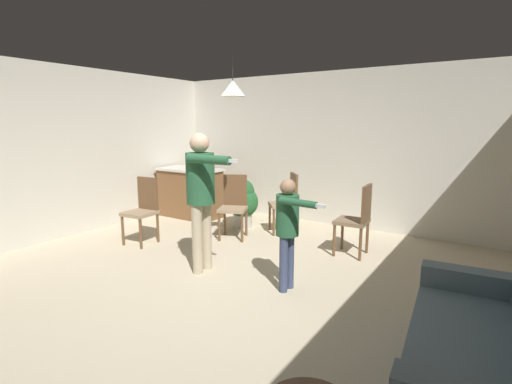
{
  "coord_description": "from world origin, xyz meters",
  "views": [
    {
      "loc": [
        2.64,
        -3.22,
        1.81
      ],
      "look_at": [
        0.18,
        0.52,
        1.0
      ],
      "focal_mm": 26.71,
      "sensor_mm": 36.0,
      "label": 1
    }
  ],
  "objects_px": {
    "person_adult": "(201,187)",
    "dining_chair_centre_back": "(143,208)",
    "dining_chair_spare": "(287,200)",
    "potted_plant_corner": "(243,201)",
    "couch_floral": "(490,361)",
    "person_child": "(288,222)",
    "dining_chair_by_counter": "(234,204)",
    "kitchen_counter": "(190,192)",
    "dining_chair_near_wall": "(357,217)"
  },
  "relations": [
    {
      "from": "dining_chair_by_counter",
      "to": "couch_floral",
      "type": "bearing_deg",
      "value": 125.07
    },
    {
      "from": "dining_chair_by_counter",
      "to": "dining_chair_near_wall",
      "type": "distance_m",
      "value": 1.95
    },
    {
      "from": "couch_floral",
      "to": "dining_chair_centre_back",
      "type": "height_order",
      "value": "same"
    },
    {
      "from": "couch_floral",
      "to": "dining_chair_centre_back",
      "type": "bearing_deg",
      "value": 70.72
    },
    {
      "from": "person_child",
      "to": "dining_chair_near_wall",
      "type": "xyz_separation_m",
      "value": [
        0.26,
        1.5,
        -0.22
      ]
    },
    {
      "from": "kitchen_counter",
      "to": "potted_plant_corner",
      "type": "height_order",
      "value": "kitchen_counter"
    },
    {
      "from": "couch_floral",
      "to": "kitchen_counter",
      "type": "bearing_deg",
      "value": 56.39
    },
    {
      "from": "dining_chair_by_counter",
      "to": "potted_plant_corner",
      "type": "xyz_separation_m",
      "value": [
        -0.25,
        0.59,
        -0.08
      ]
    },
    {
      "from": "person_adult",
      "to": "dining_chair_by_counter",
      "type": "bearing_deg",
      "value": -160.01
    },
    {
      "from": "dining_chair_by_counter",
      "to": "dining_chair_near_wall",
      "type": "xyz_separation_m",
      "value": [
        1.93,
        0.22,
        0.0
      ]
    },
    {
      "from": "dining_chair_by_counter",
      "to": "dining_chair_centre_back",
      "type": "xyz_separation_m",
      "value": [
        -0.98,
        -0.99,
        0.0
      ]
    },
    {
      "from": "potted_plant_corner",
      "to": "dining_chair_spare",
      "type": "bearing_deg",
      "value": 8.21
    },
    {
      "from": "dining_chair_by_counter",
      "to": "potted_plant_corner",
      "type": "distance_m",
      "value": 0.64
    },
    {
      "from": "kitchen_counter",
      "to": "person_child",
      "type": "bearing_deg",
      "value": -30.85
    },
    {
      "from": "person_child",
      "to": "dining_chair_spare",
      "type": "height_order",
      "value": "person_child"
    },
    {
      "from": "couch_floral",
      "to": "person_child",
      "type": "xyz_separation_m",
      "value": [
        -1.92,
        0.86,
        0.43
      ]
    },
    {
      "from": "couch_floral",
      "to": "dining_chair_centre_back",
      "type": "xyz_separation_m",
      "value": [
        -4.57,
        1.15,
        0.21
      ]
    },
    {
      "from": "kitchen_counter",
      "to": "dining_chair_centre_back",
      "type": "bearing_deg",
      "value": -71.12
    },
    {
      "from": "dining_chair_by_counter",
      "to": "dining_chair_centre_back",
      "type": "relative_size",
      "value": 1.0
    },
    {
      "from": "person_child",
      "to": "dining_chair_centre_back",
      "type": "distance_m",
      "value": 2.68
    },
    {
      "from": "couch_floral",
      "to": "person_child",
      "type": "distance_m",
      "value": 2.14
    },
    {
      "from": "person_adult",
      "to": "kitchen_counter",
      "type": "bearing_deg",
      "value": -135.53
    },
    {
      "from": "dining_chair_near_wall",
      "to": "potted_plant_corner",
      "type": "relative_size",
      "value": 1.18
    },
    {
      "from": "dining_chair_by_counter",
      "to": "dining_chair_near_wall",
      "type": "relative_size",
      "value": 1.0
    },
    {
      "from": "dining_chair_centre_back",
      "to": "dining_chair_spare",
      "type": "xyz_separation_m",
      "value": [
        1.56,
        1.7,
        0.0
      ]
    },
    {
      "from": "dining_chair_by_counter",
      "to": "kitchen_counter",
      "type": "bearing_deg",
      "value": -46.77
    },
    {
      "from": "kitchen_counter",
      "to": "person_adult",
      "type": "relative_size",
      "value": 0.74
    },
    {
      "from": "dining_chair_spare",
      "to": "potted_plant_corner",
      "type": "height_order",
      "value": "dining_chair_spare"
    },
    {
      "from": "person_adult",
      "to": "dining_chair_spare",
      "type": "height_order",
      "value": "person_adult"
    },
    {
      "from": "couch_floral",
      "to": "dining_chair_spare",
      "type": "height_order",
      "value": "same"
    },
    {
      "from": "dining_chair_near_wall",
      "to": "dining_chair_centre_back",
      "type": "relative_size",
      "value": 1.0
    },
    {
      "from": "dining_chair_near_wall",
      "to": "potted_plant_corner",
      "type": "height_order",
      "value": "dining_chair_near_wall"
    },
    {
      "from": "dining_chair_centre_back",
      "to": "potted_plant_corner",
      "type": "distance_m",
      "value": 1.74
    },
    {
      "from": "couch_floral",
      "to": "person_child",
      "type": "bearing_deg",
      "value": 60.73
    },
    {
      "from": "couch_floral",
      "to": "dining_chair_spare",
      "type": "bearing_deg",
      "value": 41.51
    },
    {
      "from": "kitchen_counter",
      "to": "potted_plant_corner",
      "type": "relative_size",
      "value": 1.49
    },
    {
      "from": "person_adult",
      "to": "potted_plant_corner",
      "type": "height_order",
      "value": "person_adult"
    },
    {
      "from": "kitchen_counter",
      "to": "dining_chair_by_counter",
      "type": "xyz_separation_m",
      "value": [
        1.54,
        -0.64,
        0.07
      ]
    },
    {
      "from": "person_adult",
      "to": "dining_chair_centre_back",
      "type": "xyz_separation_m",
      "value": [
        -1.52,
        0.38,
        -0.51
      ]
    },
    {
      "from": "person_adult",
      "to": "dining_chair_near_wall",
      "type": "bearing_deg",
      "value": 137.15
    },
    {
      "from": "potted_plant_corner",
      "to": "kitchen_counter",
      "type": "bearing_deg",
      "value": 177.7
    },
    {
      "from": "couch_floral",
      "to": "person_adult",
      "type": "relative_size",
      "value": 1.1
    },
    {
      "from": "potted_plant_corner",
      "to": "dining_chair_centre_back",
      "type": "bearing_deg",
      "value": -115.06
    },
    {
      "from": "person_child",
      "to": "dining_chair_by_counter",
      "type": "bearing_deg",
      "value": -123.52
    },
    {
      "from": "person_child",
      "to": "dining_chair_centre_back",
      "type": "height_order",
      "value": "person_child"
    },
    {
      "from": "person_adult",
      "to": "potted_plant_corner",
      "type": "relative_size",
      "value": 2.0
    },
    {
      "from": "kitchen_counter",
      "to": "dining_chair_centre_back",
      "type": "distance_m",
      "value": 1.72
    },
    {
      "from": "dining_chair_by_counter",
      "to": "dining_chair_spare",
      "type": "relative_size",
      "value": 1.0
    },
    {
      "from": "person_adult",
      "to": "dining_chair_near_wall",
      "type": "distance_m",
      "value": 2.17
    },
    {
      "from": "dining_chair_centre_back",
      "to": "dining_chair_spare",
      "type": "distance_m",
      "value": 2.3
    }
  ]
}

